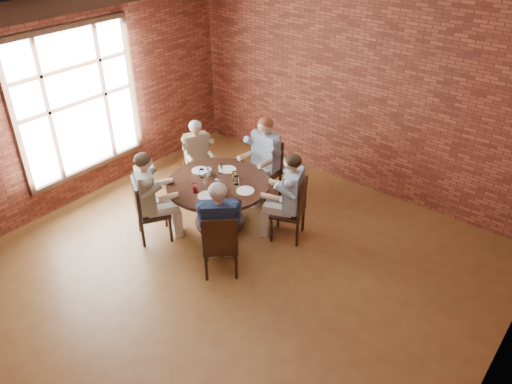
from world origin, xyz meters
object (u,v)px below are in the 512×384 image
Objects in this scene: chair_d at (146,208)px; diner_d at (151,197)px; diner_a at (288,197)px; diner_e at (220,228)px; chair_a at (294,208)px; chair_e at (220,243)px; smartphone at (223,196)px; dining_table at (219,195)px; chair_b at (267,166)px; chair_c at (197,163)px; diner_c at (198,157)px; diner_b at (263,159)px.

diner_d is (0.05, 0.08, 0.18)m from chair_d.
diner_a is 1.22m from diner_e.
chair_e is (-0.27, -1.29, 0.00)m from chair_a.
diner_e reaches higher than smartphone.
dining_table is 1.60× the size of chair_a.
diner_e is at bearing -90.00° from chair_e.
chair_c is (-1.04, -0.59, -0.03)m from chair_b.
diner_a is 1.95m from diner_c.
chair_a is at bearing -29.47° from diner_b.
dining_table is 1.02m from diner_d.
chair_d is 0.70× the size of diner_d.
chair_c is (-1.03, -0.50, -0.21)m from diner_b.
diner_d is at bearing -122.00° from dining_table.
chair_b is at bearing 90.00° from diner_b.
smartphone is at bearing -76.35° from diner_b.
diner_e is at bearing -46.76° from dining_table.
diner_d reaches higher than diner_c.
chair_c is at bearing -153.10° from diner_b.
dining_table is 1.21× the size of diner_c.
diner_c is at bearing -81.25° from diner_e.
dining_table is 1.71× the size of chair_c.
smartphone is (-0.78, -0.67, 0.23)m from chair_a.
chair_b reaches higher than dining_table.
chair_c is at bearing -39.25° from diner_d.
diner_b is 1.01× the size of diner_e.
diner_b reaches higher than diner_d.
diner_a is 0.94m from smartphone.
diner_e is (-0.06, 0.07, 0.17)m from chair_e.
chair_d is at bearing -136.94° from diner_c.
diner_d is at bearing -72.35° from diner_a.
chair_a is 0.69× the size of diner_e.
diner_a is 1.42× the size of chair_d.
chair_e is at bearing -66.38° from diner_b.
diner_c reaches higher than dining_table.
dining_table is at bearing -90.00° from chair_c.
diner_c is 1.31× the size of chair_e.
diner_d is at bearing -44.00° from chair_e.
diner_b reaches higher than diner_e.
diner_b is at bearing -74.19° from diner_d.
chair_c reaches higher than dining_table.
diner_c is (-0.97, -0.53, -0.07)m from diner_b.
dining_table is 1.11m from diner_e.
smartphone is at bearing -38.19° from dining_table.
dining_table is at bearing -90.00° from diner_b.
diner_d is at bearing -134.20° from diner_c.
chair_b is at bearing -111.91° from chair_e.
diner_d reaches higher than chair_d.
diner_c is 2.25m from chair_e.
diner_b is 1.99m from diner_d.
diner_c reaches higher than chair_c.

